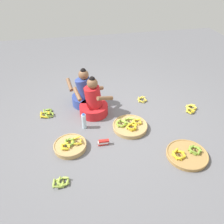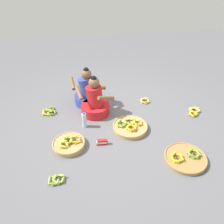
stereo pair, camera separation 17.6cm
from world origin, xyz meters
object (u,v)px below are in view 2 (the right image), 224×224
banana_basket_front_left (69,144)px  loose_bananas_back_left (49,111)px  vendor_woman_behind (88,92)px  vendor_woman_front (95,102)px  banana_basket_front_center (185,158)px  loose_bananas_near_vendor (57,180)px  banana_basket_front_right (130,127)px  loose_bananas_mid_right (145,101)px  packet_carton_stack (102,142)px  water_bottle (84,120)px  loose_bananas_back_center (194,111)px

banana_basket_front_left → loose_bananas_back_left: 1.03m
vendor_woman_behind → vendor_woman_front: bearing=-72.8°
banana_basket_front_center → loose_bananas_near_vendor: 1.83m
banana_basket_front_right → loose_bananas_mid_right: bearing=58.7°
banana_basket_front_right → packet_carton_stack: bearing=-149.7°
water_bottle → packet_carton_stack: size_ratio=1.66×
water_bottle → vendor_woman_front: bearing=60.1°
vendor_woman_behind → packet_carton_stack: bearing=-83.4°
loose_bananas_back_center → water_bottle: water_bottle is taller
loose_bananas_mid_right → water_bottle: (-1.23, -0.60, 0.11)m
vendor_woman_behind → loose_bananas_near_vendor: bearing=-106.1°
banana_basket_front_left → water_bottle: 0.52m
loose_bananas_back_center → loose_bananas_back_left: size_ratio=1.02×
loose_bananas_back_center → water_bottle: (-2.04, -0.11, 0.11)m
vendor_woman_front → loose_bananas_back_center: (1.82, -0.27, -0.21)m
banana_basket_front_right → banana_basket_front_left: bearing=-165.2°
banana_basket_front_left → packet_carton_stack: bearing=-3.2°
water_bottle → loose_bananas_back_left: bearing=141.3°
vendor_woman_behind → loose_bananas_back_left: size_ratio=2.49×
loose_bananas_back_center → loose_bananas_near_vendor: size_ratio=1.30×
vendor_woman_front → loose_bananas_near_vendor: 1.59m
banana_basket_front_right → vendor_woman_behind: bearing=125.6°
banana_basket_front_right → loose_bananas_near_vendor: 1.48m
banana_basket_front_center → loose_bananas_back_left: 2.52m
vendor_woman_behind → loose_bananas_mid_right: bearing=-6.7°
banana_basket_front_center → packet_carton_stack: size_ratio=3.44×
water_bottle → banana_basket_front_left: bearing=-120.8°
vendor_woman_front → vendor_woman_behind: 0.38m
loose_bananas_back_center → banana_basket_front_left: bearing=-166.5°
vendor_woman_behind → packet_carton_stack: (0.14, -1.21, -0.19)m
vendor_woman_front → banana_basket_front_center: (1.19, -1.34, -0.20)m
banana_basket_front_right → loose_bananas_back_left: bearing=153.8°
banana_basket_front_left → loose_bananas_back_center: 2.37m
loose_bananas_near_vendor → loose_bananas_mid_right: size_ratio=1.12×
banana_basket_front_left → packet_carton_stack: 0.51m
banana_basket_front_right → packet_carton_stack: banana_basket_front_right is taller
loose_bananas_back_left → water_bottle: bearing=-38.7°
loose_bananas_back_left → water_bottle: (0.64, -0.51, 0.11)m
loose_bananas_back_left → packet_carton_stack: (0.88, -0.98, 0.02)m
loose_bananas_near_vendor → water_bottle: 1.16m
vendor_woman_front → water_bottle: size_ratio=2.59×
banana_basket_front_center → packet_carton_stack: (-1.16, 0.49, 0.01)m
banana_basket_front_center → loose_bananas_back_left: banana_basket_front_center is taller
loose_bananas_near_vendor → water_bottle: water_bottle is taller
vendor_woman_front → loose_bananas_back_center: size_ratio=2.44×
banana_basket_front_right → loose_bananas_back_left: size_ratio=1.94×
loose_bananas_back_left → loose_bananas_mid_right: size_ratio=1.42×
vendor_woman_front → banana_basket_front_right: (0.54, -0.55, -0.19)m
banana_basket_front_right → loose_bananas_mid_right: banana_basket_front_right is taller
packet_carton_stack → loose_bananas_mid_right: bearing=47.6°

